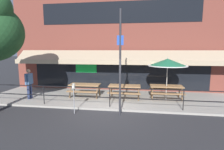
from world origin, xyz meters
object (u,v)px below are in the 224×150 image
object	(u,v)px
picnic_table_left	(85,87)
picnic_table_right	(166,88)
patio_umbrella_right	(168,63)
street_sign_pole	(120,63)
parking_meter_near	(74,89)
picnic_table_centre	(125,88)
pedestrian_walking	(29,82)

from	to	relation	value
picnic_table_left	picnic_table_right	world-z (taller)	same
patio_umbrella_right	street_sign_pole	world-z (taller)	street_sign_pole
picnic_table_right	parking_meter_near	size ratio (longest dim) A/B	1.27
picnic_table_centre	picnic_table_right	xyz separation A→B (m)	(2.36, 0.25, 0.00)
picnic_table_left	picnic_table_right	size ratio (longest dim) A/B	1.00
street_sign_pole	picnic_table_centre	bearing A→B (deg)	89.08
picnic_table_right	parking_meter_near	distance (m)	5.26
patio_umbrella_right	picnic_table_right	bearing A→B (deg)	90.00
picnic_table_centre	patio_umbrella_right	distance (m)	2.79
patio_umbrella_right	pedestrian_walking	bearing A→B (deg)	-172.63
patio_umbrella_right	pedestrian_walking	size ratio (longest dim) A/B	1.39
picnic_table_right	parking_meter_near	bearing A→B (deg)	-148.55
patio_umbrella_right	parking_meter_near	bearing A→B (deg)	-149.14
street_sign_pole	pedestrian_walking	bearing A→B (deg)	163.67
patio_umbrella_right	street_sign_pole	size ratio (longest dim) A/B	0.52
picnic_table_centre	picnic_table_right	distance (m)	2.38
pedestrian_walking	parking_meter_near	size ratio (longest dim) A/B	1.20
parking_meter_near	street_sign_pole	distance (m)	2.39
picnic_table_centre	street_sign_pole	size ratio (longest dim) A/B	0.39
picnic_table_centre	parking_meter_near	distance (m)	3.29
pedestrian_walking	patio_umbrella_right	bearing A→B (deg)	7.37
patio_umbrella_right	parking_meter_near	world-z (taller)	patio_umbrella_right
pedestrian_walking	parking_meter_near	xyz separation A→B (m)	(3.27, -1.67, 0.09)
picnic_table_right	patio_umbrella_right	bearing A→B (deg)	-90.00
parking_meter_near	pedestrian_walking	bearing A→B (deg)	152.91
picnic_table_right	parking_meter_near	xyz separation A→B (m)	(-4.47, -2.74, 0.44)
picnic_table_centre	street_sign_pole	distance (m)	2.89
pedestrian_walking	street_sign_pole	size ratio (longest dim) A/B	0.37
picnic_table_centre	patio_umbrella_right	bearing A→B (deg)	4.53
picnic_table_left	picnic_table_right	distance (m)	4.73
picnic_table_left	parking_meter_near	world-z (taller)	parking_meter_near
picnic_table_left	picnic_table_right	bearing A→B (deg)	2.65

